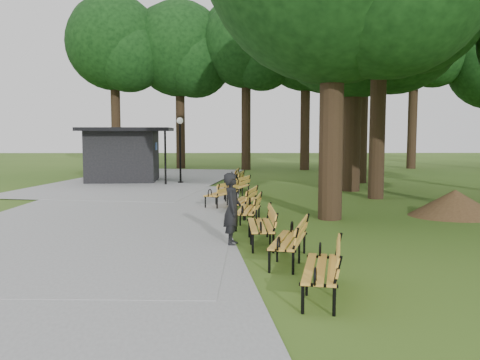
{
  "coord_description": "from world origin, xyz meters",
  "views": [
    {
      "loc": [
        -0.06,
        -12.5,
        2.58
      ],
      "look_at": [
        0.11,
        2.96,
        1.1
      ],
      "focal_mm": 37.51,
      "sensor_mm": 36.0,
      "label": 1
    }
  ],
  "objects_px": {
    "bench_5": "(222,194)",
    "bench_4": "(244,201)",
    "lamp_post": "(180,136)",
    "bench_7": "(235,181)",
    "bench_8": "(231,178)",
    "bench_3": "(248,210)",
    "bench_6": "(237,187)",
    "bench_0": "(321,269)",
    "bench_1": "(288,241)",
    "kiosk": "(123,155)",
    "bench_2": "(261,226)",
    "dirt_mound": "(455,203)",
    "person": "(232,209)",
    "lawn_tree_2": "(354,3)"
  },
  "relations": [
    {
      "from": "person",
      "to": "bench_8",
      "type": "xyz_separation_m",
      "value": [
        -0.1,
        12.07,
        -0.39
      ]
    },
    {
      "from": "bench_0",
      "to": "bench_3",
      "type": "height_order",
      "value": "same"
    },
    {
      "from": "bench_0",
      "to": "bench_4",
      "type": "distance_m",
      "value": 7.86
    },
    {
      "from": "person",
      "to": "dirt_mound",
      "type": "xyz_separation_m",
      "value": [
        6.84,
        3.89,
        -0.42
      ]
    },
    {
      "from": "bench_5",
      "to": "bench_4",
      "type": "bearing_deg",
      "value": 44.47
    },
    {
      "from": "bench_7",
      "to": "bench_2",
      "type": "bearing_deg",
      "value": 10.72
    },
    {
      "from": "bench_5",
      "to": "lawn_tree_2",
      "type": "xyz_separation_m",
      "value": [
        5.56,
        4.5,
        7.61
      ]
    },
    {
      "from": "bench_4",
      "to": "bench_7",
      "type": "xyz_separation_m",
      "value": [
        -0.25,
        6.33,
        0.0
      ]
    },
    {
      "from": "bench_1",
      "to": "bench_4",
      "type": "distance_m",
      "value": 5.77
    },
    {
      "from": "bench_5",
      "to": "bench_7",
      "type": "height_order",
      "value": "same"
    },
    {
      "from": "bench_4",
      "to": "bench_7",
      "type": "bearing_deg",
      "value": -165.01
    },
    {
      "from": "dirt_mound",
      "to": "bench_6",
      "type": "height_order",
      "value": "bench_6"
    },
    {
      "from": "lamp_post",
      "to": "bench_8",
      "type": "distance_m",
      "value": 3.64
    },
    {
      "from": "bench_1",
      "to": "bench_5",
      "type": "distance_m",
      "value": 7.8
    },
    {
      "from": "bench_8",
      "to": "bench_1",
      "type": "bearing_deg",
      "value": 10.26
    },
    {
      "from": "bench_4",
      "to": "bench_6",
      "type": "bearing_deg",
      "value": -164.54
    },
    {
      "from": "bench_1",
      "to": "bench_6",
      "type": "xyz_separation_m",
      "value": [
        -0.97,
        9.72,
        0.0
      ]
    },
    {
      "from": "bench_4",
      "to": "lawn_tree_2",
      "type": "bearing_deg",
      "value": 155.89
    },
    {
      "from": "bench_0",
      "to": "bench_7",
      "type": "relative_size",
      "value": 1.0
    },
    {
      "from": "lawn_tree_2",
      "to": "kiosk",
      "type": "bearing_deg",
      "value": 158.98
    },
    {
      "from": "person",
      "to": "kiosk",
      "type": "relative_size",
      "value": 0.37
    },
    {
      "from": "bench_3",
      "to": "lawn_tree_2",
      "type": "relative_size",
      "value": 0.16
    },
    {
      "from": "dirt_mound",
      "to": "bench_6",
      "type": "relative_size",
      "value": 1.23
    },
    {
      "from": "kiosk",
      "to": "lawn_tree_2",
      "type": "xyz_separation_m",
      "value": [
        10.9,
        -4.19,
        6.64
      ]
    },
    {
      "from": "bench_7",
      "to": "bench_8",
      "type": "distance_m",
      "value": 1.6
    },
    {
      "from": "bench_0",
      "to": "bench_2",
      "type": "height_order",
      "value": "same"
    },
    {
      "from": "person",
      "to": "bench_8",
      "type": "relative_size",
      "value": 0.87
    },
    {
      "from": "dirt_mound",
      "to": "person",
      "type": "bearing_deg",
      "value": -150.4
    },
    {
      "from": "lamp_post",
      "to": "bench_4",
      "type": "relative_size",
      "value": 1.74
    },
    {
      "from": "bench_1",
      "to": "bench_2",
      "type": "bearing_deg",
      "value": -148.73
    },
    {
      "from": "bench_4",
      "to": "lawn_tree_2",
      "type": "xyz_separation_m",
      "value": [
        4.83,
        6.44,
        7.61
      ]
    },
    {
      "from": "bench_8",
      "to": "lawn_tree_2",
      "type": "relative_size",
      "value": 0.16
    },
    {
      "from": "bench_6",
      "to": "lamp_post",
      "type": "bearing_deg",
      "value": -134.86
    },
    {
      "from": "bench_2",
      "to": "lawn_tree_2",
      "type": "distance_m",
      "value": 13.78
    },
    {
      "from": "lamp_post",
      "to": "lawn_tree_2",
      "type": "relative_size",
      "value": 0.27
    },
    {
      "from": "bench_5",
      "to": "bench_7",
      "type": "bearing_deg",
      "value": -162.8
    },
    {
      "from": "bench_0",
      "to": "bench_1",
      "type": "relative_size",
      "value": 1.0
    },
    {
      "from": "lamp_post",
      "to": "bench_7",
      "type": "distance_m",
      "value": 4.72
    },
    {
      "from": "person",
      "to": "dirt_mound",
      "type": "distance_m",
      "value": 7.88
    },
    {
      "from": "person",
      "to": "bench_7",
      "type": "height_order",
      "value": "person"
    },
    {
      "from": "dirt_mound",
      "to": "bench_5",
      "type": "relative_size",
      "value": 1.23
    },
    {
      "from": "bench_3",
      "to": "bench_6",
      "type": "relative_size",
      "value": 1.0
    },
    {
      "from": "lamp_post",
      "to": "bench_3",
      "type": "bearing_deg",
      "value": -74.91
    },
    {
      "from": "kiosk",
      "to": "bench_2",
      "type": "relative_size",
      "value": 2.36
    },
    {
      "from": "bench_0",
      "to": "lamp_post",
      "type": "bearing_deg",
      "value": -154.74
    },
    {
      "from": "dirt_mound",
      "to": "bench_1",
      "type": "distance_m",
      "value": 7.91
    },
    {
      "from": "bench_8",
      "to": "person",
      "type": "bearing_deg",
      "value": 5.65
    },
    {
      "from": "bench_6",
      "to": "lawn_tree_2",
      "type": "distance_m",
      "value": 9.43
    },
    {
      "from": "dirt_mound",
      "to": "bench_0",
      "type": "distance_m",
      "value": 9.29
    },
    {
      "from": "lamp_post",
      "to": "bench_0",
      "type": "height_order",
      "value": "lamp_post"
    }
  ]
}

